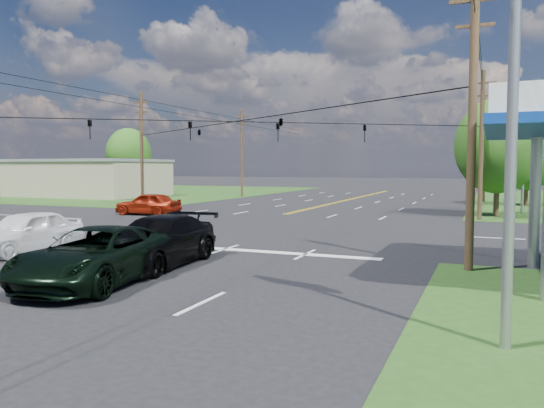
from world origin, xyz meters
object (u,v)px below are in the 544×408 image
at_px(pickup_dkgreen, 96,256).
at_px(suv_black, 157,241).
at_px(pole_nw, 142,149).
at_px(pole_right_far, 485,149).
at_px(pole_left_far, 242,152).
at_px(tree_right_b, 527,158).
at_px(pickup_white, 26,232).
at_px(pole_se, 472,120).
at_px(retail_nw, 89,179).
at_px(pole_ne, 481,143).
at_px(tree_right_a, 498,146).
at_px(tree_far_l, 129,154).
at_px(polesign_se, 516,3).

xyz_separation_m(pickup_dkgreen, suv_black, (0.00, 3.05, 0.03)).
bearing_deg(pole_nw, pole_right_far, 36.16).
bearing_deg(pole_left_far, tree_right_b, -7.72).
distance_m(suv_black, pickup_white, 6.51).
distance_m(pole_se, pickup_white, 17.21).
xyz_separation_m(retail_nw, pole_se, (43.00, -31.00, 2.92)).
bearing_deg(pole_left_far, pole_ne, -36.16).
height_order(tree_right_a, tree_right_b, tree_right_a).
xyz_separation_m(pole_se, pickup_dkgreen, (-10.00, -6.15, -4.09)).
bearing_deg(tree_right_b, suv_black, -110.51).
relative_size(pole_left_far, pole_right_far, 1.00).
relative_size(retail_nw, pole_nw, 1.68).
relative_size(pole_se, tree_far_l, 1.09).
relative_size(pole_right_far, tree_right_b, 1.41).
relative_size(pole_nw, tree_far_l, 1.09).
bearing_deg(pole_nw, tree_far_l, 129.56).
xyz_separation_m(tree_far_l, polesign_se, (45.93, -48.73, 1.14)).
bearing_deg(pole_ne, polesign_se, -87.94).
distance_m(retail_nw, suv_black, 47.46).
height_order(pole_left_far, pickup_dkgreen, pole_left_far).
xyz_separation_m(pole_left_far, pickup_dkgreen, (16.00, -43.15, -4.34)).
xyz_separation_m(pole_se, pickup_white, (-16.50, -2.71, -4.08)).
xyz_separation_m(retail_nw, suv_black, (33.00, -34.10, -1.15)).
height_order(tree_right_b, polesign_se, polesign_se).
relative_size(pole_ne, tree_right_a, 1.16).
bearing_deg(tree_right_b, tree_far_l, 170.63).
height_order(tree_far_l, pickup_dkgreen, tree_far_l).
xyz_separation_m(retail_nw, tree_far_l, (-2.00, 10.00, 3.19)).
xyz_separation_m(tree_far_l, pickup_dkgreen, (35.00, -47.15, -4.37)).
bearing_deg(retail_nw, pole_nw, -37.41).
distance_m(pole_right_far, polesign_se, 44.75).
bearing_deg(pole_right_far, suv_black, -104.00).
bearing_deg(pickup_dkgreen, suv_black, 82.31).
bearing_deg(suv_black, pickup_dkgreen, -93.91).
bearing_deg(tree_far_l, pickup_dkgreen, -53.41).
relative_size(pole_se, pickup_white, 1.93).
distance_m(pole_nw, tree_right_b, 33.10).
height_order(tree_right_a, pickup_white, tree_right_a).
distance_m(pole_right_far, tree_right_b, 5.40).
height_order(tree_right_a, suv_black, tree_right_a).
xyz_separation_m(pole_ne, pickup_white, (-16.50, -20.71, -4.08)).
bearing_deg(tree_right_a, pole_nw, -173.66).
bearing_deg(tree_right_a, retail_nw, 167.20).
distance_m(pole_left_far, pole_right_far, 26.00).
bearing_deg(polesign_se, pole_right_far, 91.19).
distance_m(pole_left_far, polesign_se, 52.22).
distance_m(tree_right_a, pickup_dkgreen, 29.57).
bearing_deg(pickup_white, polesign_se, -15.49).
bearing_deg(polesign_se, suv_black, 157.02).
bearing_deg(pole_se, tree_right_a, 87.27).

